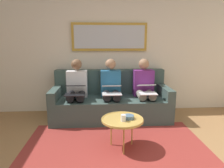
{
  "coord_description": "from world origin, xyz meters",
  "views": [
    {
      "loc": [
        0.21,
        1.72,
        1.48
      ],
      "look_at": [
        0.0,
        -1.7,
        0.75
      ],
      "focal_mm": 32.88,
      "sensor_mm": 36.0,
      "label": 1
    }
  ],
  "objects_px": {
    "couch": "(111,101)",
    "person_right": "(77,88)",
    "bowl": "(129,117)",
    "person_middle": "(111,87)",
    "cup": "(123,118)",
    "laptop_black": "(75,90)",
    "coffee_table": "(122,120)",
    "laptop_white": "(147,89)",
    "person_left": "(144,87)",
    "framed_mirror": "(109,37)",
    "laptop_silver": "(112,90)"
  },
  "relations": [
    {
      "from": "couch",
      "to": "person_right",
      "type": "relative_size",
      "value": 1.93
    },
    {
      "from": "bowl",
      "to": "person_middle",
      "type": "distance_m",
      "value": 1.17
    },
    {
      "from": "cup",
      "to": "laptop_black",
      "type": "bearing_deg",
      "value": -53.39
    },
    {
      "from": "coffee_table",
      "to": "bowl",
      "type": "distance_m",
      "value": 0.1
    },
    {
      "from": "bowl",
      "to": "laptop_white",
      "type": "distance_m",
      "value": 1.03
    },
    {
      "from": "couch",
      "to": "person_left",
      "type": "bearing_deg",
      "value": 173.87
    },
    {
      "from": "cup",
      "to": "bowl",
      "type": "bearing_deg",
      "value": -135.31
    },
    {
      "from": "cup",
      "to": "laptop_white",
      "type": "relative_size",
      "value": 0.25
    },
    {
      "from": "framed_mirror",
      "to": "cup",
      "type": "relative_size",
      "value": 16.85
    },
    {
      "from": "framed_mirror",
      "to": "laptop_silver",
      "type": "height_order",
      "value": "framed_mirror"
    },
    {
      "from": "person_left",
      "to": "person_right",
      "type": "distance_m",
      "value": 1.28
    },
    {
      "from": "framed_mirror",
      "to": "cup",
      "type": "distance_m",
      "value": 2.0
    },
    {
      "from": "bowl",
      "to": "coffee_table",
      "type": "bearing_deg",
      "value": 4.02
    },
    {
      "from": "couch",
      "to": "person_middle",
      "type": "distance_m",
      "value": 0.31
    },
    {
      "from": "person_middle",
      "to": "laptop_silver",
      "type": "relative_size",
      "value": 3.27
    },
    {
      "from": "person_left",
      "to": "bowl",
      "type": "bearing_deg",
      "value": 68.07
    },
    {
      "from": "cup",
      "to": "person_left",
      "type": "height_order",
      "value": "person_left"
    },
    {
      "from": "framed_mirror",
      "to": "cup",
      "type": "xyz_separation_m",
      "value": [
        -0.09,
        1.68,
        -1.07
      ]
    },
    {
      "from": "coffee_table",
      "to": "laptop_black",
      "type": "xyz_separation_m",
      "value": [
        0.73,
        -0.91,
        0.22
      ]
    },
    {
      "from": "couch",
      "to": "framed_mirror",
      "type": "xyz_separation_m",
      "value": [
        0.0,
        -0.39,
        1.24
      ]
    },
    {
      "from": "cup",
      "to": "person_right",
      "type": "bearing_deg",
      "value": -59.08
    },
    {
      "from": "coffee_table",
      "to": "laptop_silver",
      "type": "bearing_deg",
      "value": -84.18
    },
    {
      "from": "bowl",
      "to": "person_right",
      "type": "distance_m",
      "value": 1.41
    },
    {
      "from": "person_middle",
      "to": "laptop_silver",
      "type": "distance_m",
      "value": 0.24
    },
    {
      "from": "laptop_silver",
      "to": "coffee_table",
      "type": "bearing_deg",
      "value": 95.82
    },
    {
      "from": "laptop_silver",
      "to": "person_right",
      "type": "xyz_separation_m",
      "value": [
        0.64,
        -0.24,
        -0.02
      ]
    },
    {
      "from": "cup",
      "to": "laptop_black",
      "type": "relative_size",
      "value": 0.24
    },
    {
      "from": "framed_mirror",
      "to": "coffee_table",
      "type": "bearing_deg",
      "value": 93.29
    },
    {
      "from": "laptop_white",
      "to": "person_middle",
      "type": "bearing_deg",
      "value": -20.47
    },
    {
      "from": "person_middle",
      "to": "laptop_silver",
      "type": "xyz_separation_m",
      "value": [
        0.0,
        0.24,
        0.02
      ]
    },
    {
      "from": "coffee_table",
      "to": "person_middle",
      "type": "xyz_separation_m",
      "value": [
        0.09,
        -1.15,
        0.19
      ]
    },
    {
      "from": "bowl",
      "to": "person_left",
      "type": "height_order",
      "value": "person_left"
    },
    {
      "from": "person_right",
      "to": "laptop_black",
      "type": "height_order",
      "value": "person_right"
    },
    {
      "from": "coffee_table",
      "to": "person_middle",
      "type": "height_order",
      "value": "person_middle"
    },
    {
      "from": "framed_mirror",
      "to": "laptop_black",
      "type": "xyz_separation_m",
      "value": [
        0.64,
        0.69,
        -0.92
      ]
    },
    {
      "from": "person_middle",
      "to": "bowl",
      "type": "bearing_deg",
      "value": 98.94
    },
    {
      "from": "bowl",
      "to": "person_right",
      "type": "height_order",
      "value": "person_right"
    },
    {
      "from": "cup",
      "to": "person_middle",
      "type": "distance_m",
      "value": 1.24
    },
    {
      "from": "couch",
      "to": "laptop_silver",
      "type": "xyz_separation_m",
      "value": [
        0.0,
        0.31,
        0.32
      ]
    },
    {
      "from": "framed_mirror",
      "to": "laptop_white",
      "type": "distance_m",
      "value": 1.32
    },
    {
      "from": "person_middle",
      "to": "coffee_table",
      "type": "bearing_deg",
      "value": 94.6
    },
    {
      "from": "person_middle",
      "to": "couch",
      "type": "bearing_deg",
      "value": -90.0
    },
    {
      "from": "cup",
      "to": "laptop_silver",
      "type": "relative_size",
      "value": 0.26
    },
    {
      "from": "bowl",
      "to": "laptop_silver",
      "type": "bearing_deg",
      "value": -78.7
    },
    {
      "from": "person_left",
      "to": "couch",
      "type": "bearing_deg",
      "value": -6.13
    },
    {
      "from": "person_middle",
      "to": "laptop_black",
      "type": "relative_size",
      "value": 3.0
    },
    {
      "from": "framed_mirror",
      "to": "person_middle",
      "type": "height_order",
      "value": "framed_mirror"
    },
    {
      "from": "couch",
      "to": "cup",
      "type": "distance_m",
      "value": 1.31
    },
    {
      "from": "coffee_table",
      "to": "couch",
      "type": "bearing_deg",
      "value": -85.66
    },
    {
      "from": "couch",
      "to": "person_left",
      "type": "distance_m",
      "value": 0.71
    }
  ]
}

